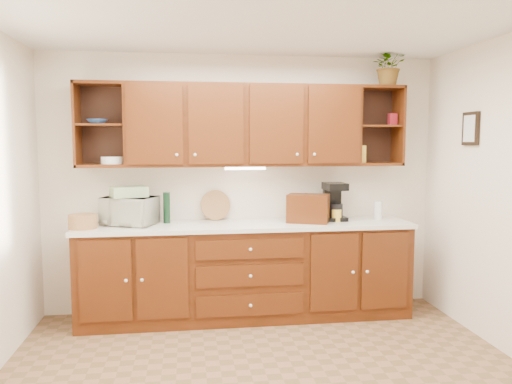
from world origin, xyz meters
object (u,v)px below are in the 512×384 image
object	(u,v)px
microwave	(129,211)
bread_box	(308,208)
coffee_maker	(334,202)
potted_plant	(389,66)

from	to	relation	value
microwave	bread_box	world-z (taller)	bread_box
coffee_maker	bread_box	bearing A→B (deg)	-159.11
microwave	bread_box	bearing A→B (deg)	18.75
microwave	potted_plant	distance (m)	2.93
microwave	potted_plant	size ratio (longest dim) A/B	1.25
microwave	potted_plant	xyz separation A→B (m)	(2.57, 0.03, 1.41)
coffee_maker	potted_plant	size ratio (longest dim) A/B	0.98
bread_box	coffee_maker	world-z (taller)	coffee_maker
bread_box	coffee_maker	bearing A→B (deg)	45.88
coffee_maker	potted_plant	distance (m)	1.47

